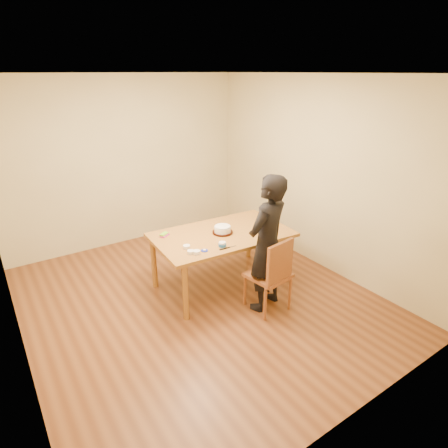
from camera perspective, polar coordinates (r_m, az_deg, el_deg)
room_shell at (r=4.62m, az=-6.48°, el=4.88°), size 4.00×4.50×2.70m
dining_table at (r=4.91m, az=-0.33°, el=-1.65°), size 1.83×1.15×0.04m
dining_chair at (r=4.57m, az=6.73°, el=-7.71°), size 0.52×0.52×0.04m
cake_plate at (r=4.90m, az=-0.22°, el=-1.27°), size 0.27×0.27×0.02m
cake at (r=4.88m, az=-0.22°, el=-0.79°), size 0.22×0.22×0.07m
frosting_dome at (r=4.87m, az=-0.22°, el=-0.28°), size 0.21×0.21×0.03m
frosting_tub at (r=4.49m, az=-0.26°, el=-3.21°), size 0.08×0.08×0.07m
frosting_lid at (r=4.43m, az=-2.99°, el=-4.06°), size 0.09×0.09×0.01m
frosting_dollop at (r=4.43m, az=-3.00°, el=-3.92°), size 0.04×0.04×0.02m
ramekin_green at (r=4.36m, az=-4.22°, el=-4.31°), size 0.09×0.09×0.04m
ramekin_yellow at (r=4.50m, az=-5.72°, el=-3.49°), size 0.08×0.08×0.04m
ramekin_multi at (r=4.37m, az=-5.10°, el=-4.28°), size 0.08×0.08×0.04m
candy_box_pink at (r=4.87m, az=-9.03°, el=-1.71°), size 0.14×0.12×0.02m
candy_box_green at (r=4.87m, az=-9.12°, el=-1.50°), size 0.14×0.11×0.02m
spatula at (r=4.48m, az=0.15°, el=-3.76°), size 0.15×0.02×0.01m
person at (r=4.41m, az=6.58°, el=-3.05°), size 0.71×0.57×1.69m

